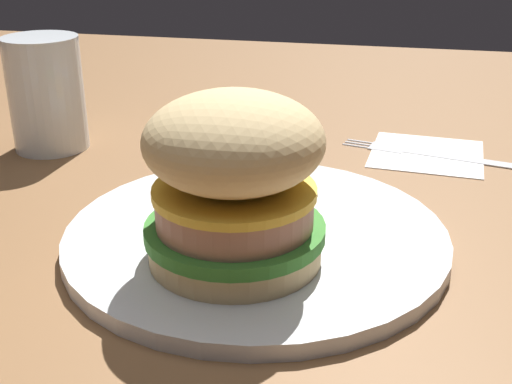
% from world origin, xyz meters
% --- Properties ---
extents(ground_plane, '(1.60, 1.60, 0.00)m').
position_xyz_m(ground_plane, '(0.00, 0.00, 0.00)').
color(ground_plane, brown).
extents(plate, '(0.28, 0.28, 0.01)m').
position_xyz_m(plate, '(0.03, -0.02, 0.01)').
color(plate, silver).
rests_on(plate, ground_plane).
extents(sandwich, '(0.12, 0.12, 0.12)m').
position_xyz_m(sandwich, '(-0.02, -0.02, 0.07)').
color(sandwich, tan).
rests_on(sandwich, plate).
extents(fries_pile, '(0.08, 0.11, 0.01)m').
position_xyz_m(fries_pile, '(0.09, -0.01, 0.02)').
color(fries_pile, '#E5B251').
rests_on(fries_pile, plate).
extents(napkin, '(0.12, 0.12, 0.00)m').
position_xyz_m(napkin, '(0.25, -0.15, 0.00)').
color(napkin, white).
rests_on(napkin, ground_plane).
extents(fork, '(0.05, 0.17, 0.00)m').
position_xyz_m(fork, '(0.25, -0.15, 0.00)').
color(fork, silver).
rests_on(fork, napkin).
extents(drink_glass, '(0.08, 0.08, 0.11)m').
position_xyz_m(drink_glass, '(0.19, 0.23, 0.05)').
color(drink_glass, silver).
rests_on(drink_glass, ground_plane).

